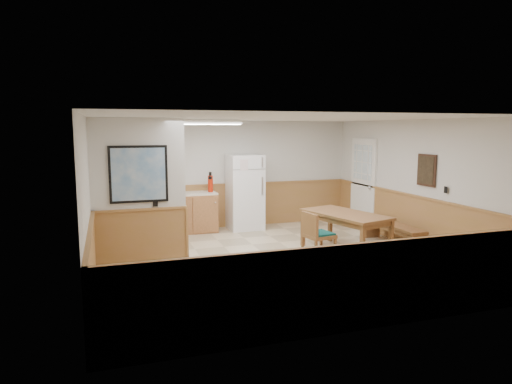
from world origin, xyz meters
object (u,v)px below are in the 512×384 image
object	(u,v)px
dining_chair	(315,232)
fire_extinguisher	(210,183)
refrigerator	(245,192)
soap_bottle	(136,191)
dining_bench	(394,229)
dining_table	(345,218)

from	to	relation	value
dining_chair	fire_extinguisher	bearing A→B (deg)	104.31
refrigerator	soap_bottle	size ratio (longest dim) A/B	9.05
dining_bench	soap_bottle	size ratio (longest dim) A/B	8.48
dining_table	fire_extinguisher	size ratio (longest dim) A/B	4.10
refrigerator	soap_bottle	world-z (taller)	refrigerator
dining_table	dining_chair	distance (m)	0.82
dining_table	fire_extinguisher	xyz separation A→B (m)	(-2.02, 2.54, 0.44)
dining_chair	soap_bottle	distance (m)	4.09
refrigerator	soap_bottle	xyz separation A→B (m)	(-2.43, 0.05, 0.13)
dining_chair	soap_bottle	xyz separation A→B (m)	(-2.89, 2.85, 0.50)
refrigerator	dining_chair	bearing A→B (deg)	-81.67
dining_table	soap_bottle	world-z (taller)	soap_bottle
fire_extinguisher	dining_chair	bearing A→B (deg)	-88.93
fire_extinguisher	refrigerator	bearing A→B (deg)	-23.66
soap_bottle	dining_chair	bearing A→B (deg)	-44.61
dining_table	fire_extinguisher	bearing A→B (deg)	112.90
dining_bench	fire_extinguisher	bearing A→B (deg)	142.40
dining_table	dining_chair	world-z (taller)	dining_chair
fire_extinguisher	dining_table	bearing A→B (deg)	-74.68
dining_bench	fire_extinguisher	world-z (taller)	fire_extinguisher
refrigerator	dining_chair	world-z (taller)	refrigerator
dining_table	fire_extinguisher	world-z (taller)	fire_extinguisher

